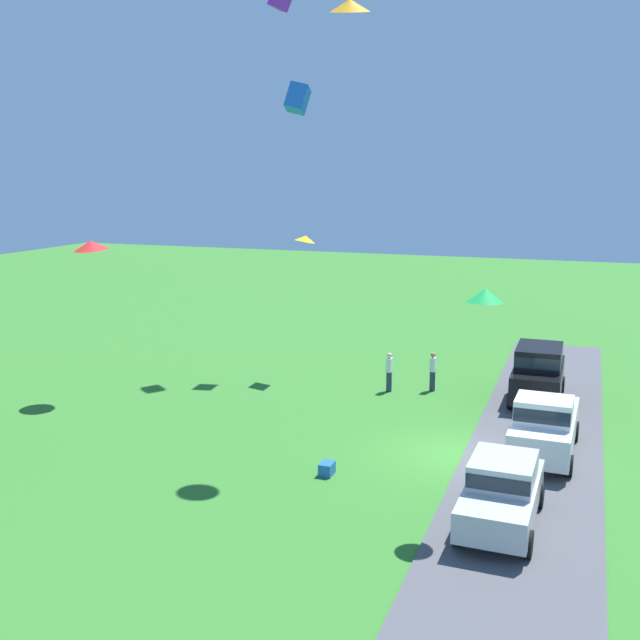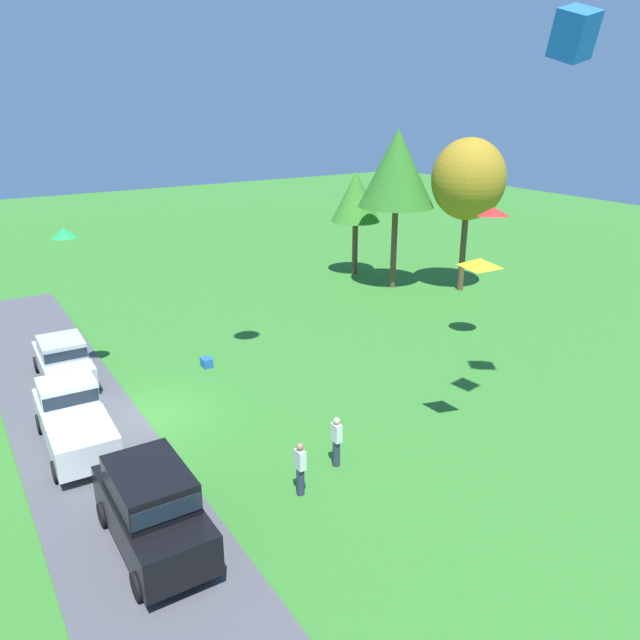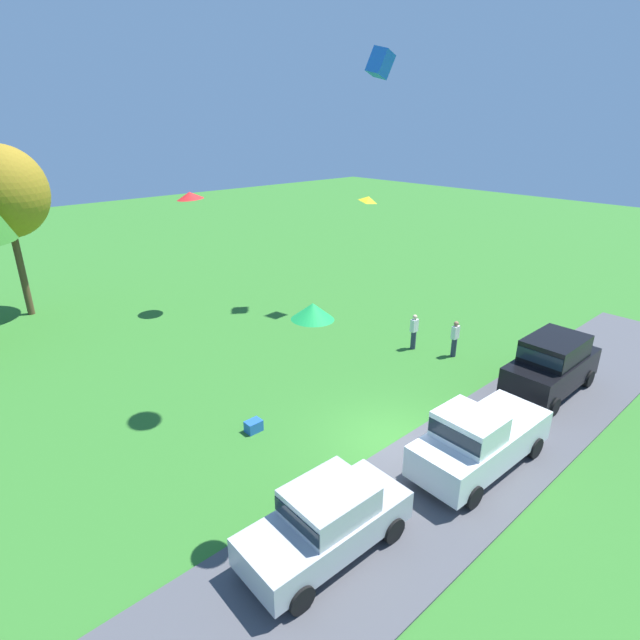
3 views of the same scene
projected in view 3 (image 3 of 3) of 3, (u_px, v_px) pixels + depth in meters
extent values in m
plane|color=#337528|center=(387.00, 439.00, 16.83)|extent=(120.00, 120.00, 0.00)
cube|color=#4C4C51|center=(451.00, 475.00, 15.07)|extent=(36.00, 4.40, 0.06)
cube|color=#B7B7BC|center=(326.00, 527.00, 12.14)|extent=(4.44, 1.91, 0.80)
cube|color=#B7B7BC|center=(329.00, 501.00, 11.92)|extent=(2.04, 1.69, 0.70)
cube|color=#19232D|center=(329.00, 501.00, 11.92)|extent=(2.08, 1.66, 0.38)
cylinder|color=black|center=(300.00, 598.00, 10.78)|extent=(0.69, 0.26, 0.68)
cylinder|color=black|center=(256.00, 550.00, 11.98)|extent=(0.69, 0.26, 0.68)
cylinder|color=black|center=(393.00, 529.00, 12.59)|extent=(0.69, 0.26, 0.68)
cylinder|color=black|center=(346.00, 494.00, 13.79)|extent=(0.69, 0.26, 0.68)
cube|color=white|center=(481.00, 442.00, 15.18)|extent=(5.05, 2.04, 1.00)
cube|color=white|center=(469.00, 427.00, 14.36)|extent=(1.55, 1.80, 0.80)
cube|color=#19232D|center=(469.00, 427.00, 14.36)|extent=(1.58, 1.77, 0.44)
cylinder|color=black|center=(473.00, 496.00, 13.70)|extent=(0.69, 0.26, 0.68)
cylinder|color=black|center=(421.00, 464.00, 14.98)|extent=(0.69, 0.26, 0.68)
cylinder|color=black|center=(534.00, 447.00, 15.76)|extent=(0.69, 0.26, 0.68)
cylinder|color=black|center=(484.00, 423.00, 17.03)|extent=(0.69, 0.26, 0.68)
cube|color=black|center=(551.00, 371.00, 19.41)|extent=(4.60, 1.91, 1.10)
cube|color=black|center=(555.00, 348.00, 19.05)|extent=(2.60, 1.76, 0.84)
cube|color=#19232D|center=(555.00, 348.00, 19.05)|extent=(2.65, 1.73, 0.46)
cylinder|color=black|center=(553.00, 406.00, 18.01)|extent=(0.68, 0.24, 0.68)
cylinder|color=black|center=(507.00, 388.00, 19.25)|extent=(0.68, 0.24, 0.68)
cylinder|color=black|center=(588.00, 378.00, 19.97)|extent=(0.68, 0.24, 0.68)
cylinder|color=black|center=(544.00, 363.00, 21.21)|extent=(0.68, 0.24, 0.68)
cylinder|color=#2D334C|center=(413.00, 340.00, 23.36)|extent=(0.24, 0.24, 0.88)
cube|color=white|center=(414.00, 325.00, 23.08)|extent=(0.36, 0.22, 0.60)
sphere|color=beige|center=(415.00, 317.00, 22.93)|extent=(0.22, 0.22, 0.22)
cylinder|color=#2D334C|center=(454.00, 347.00, 22.61)|extent=(0.24, 0.24, 0.88)
cube|color=white|center=(455.00, 332.00, 22.33)|extent=(0.36, 0.22, 0.60)
sphere|color=#9E7051|center=(456.00, 324.00, 22.18)|extent=(0.22, 0.22, 0.22)
cylinder|color=brown|center=(22.00, 273.00, 26.86)|extent=(0.36, 0.36, 4.73)
ellipsoid|color=olive|center=(4.00, 192.00, 25.27)|extent=(4.25, 4.25, 4.68)
cube|color=blue|center=(254.00, 426.00, 17.20)|extent=(0.56, 0.40, 0.40)
cone|color=red|center=(190.00, 196.00, 25.98)|extent=(1.89, 1.87, 0.48)
cone|color=green|center=(313.00, 311.00, 10.73)|extent=(1.04, 1.03, 0.39)
cube|color=blue|center=(380.00, 63.00, 24.27)|extent=(1.27, 1.18, 1.55)
pyramid|color=yellow|center=(369.00, 199.00, 24.93)|extent=(1.27, 1.22, 0.41)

